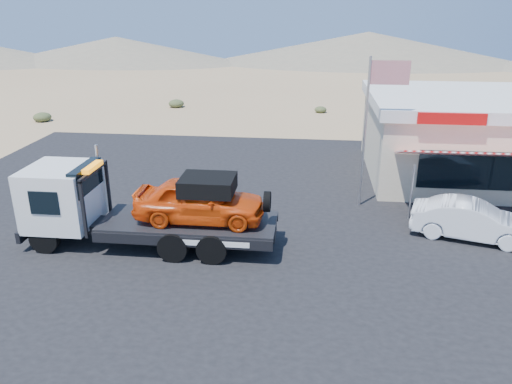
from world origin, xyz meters
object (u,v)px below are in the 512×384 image
Objects in this scene: jerky_store at (479,136)px; flagpole at (372,116)px; tow_truck at (143,204)px; white_sedan at (472,220)px.

jerky_store is 1.73× the size of flagpole.
jerky_store is at bearing 38.79° from flagpole.
tow_truck is at bearing -146.42° from jerky_store.
tow_truck reaches higher than white_sedan.
tow_truck is 16.16m from jerky_store.
flagpole reaches higher than white_sedan.
white_sedan is 0.40× the size of jerky_store.
jerky_store reaches higher than tow_truck.
white_sedan is at bearing -38.39° from flagpole.
flagpole is at bearing 29.48° from tow_truck.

